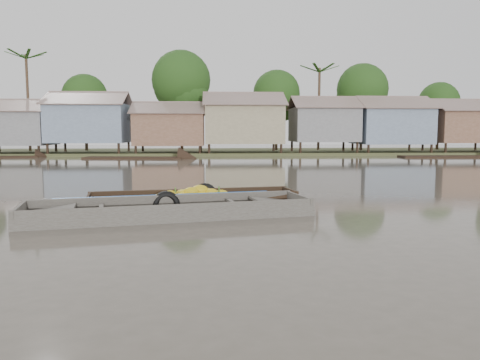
{
  "coord_description": "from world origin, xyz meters",
  "views": [
    {
      "loc": [
        -0.3,
        -10.92,
        2.07
      ],
      "look_at": [
        0.45,
        1.13,
        0.8
      ],
      "focal_mm": 35.0,
      "sensor_mm": 36.0,
      "label": 1
    }
  ],
  "objects": [
    {
      "name": "riverbank",
      "position": [
        3.03,
        31.86,
        3.07
      ],
      "size": [
        120.0,
        12.47,
        10.22
      ],
      "color": "#384723",
      "rests_on": "ground"
    },
    {
      "name": "ground",
      "position": [
        0.0,
        0.0,
        0.0
      ],
      "size": [
        120.0,
        120.0,
        0.0
      ],
      "primitive_type": "plane",
      "color": "#4C463A",
      "rests_on": "ground"
    },
    {
      "name": "distant_boats",
      "position": [
        6.44,
        23.14,
        -0.05
      ],
      "size": [
        46.64,
        15.83,
        0.35
      ],
      "color": "black",
      "rests_on": "ground"
    },
    {
      "name": "banana_boat",
      "position": [
        -0.86,
        1.95,
        0.15
      ],
      "size": [
        5.85,
        2.29,
        0.81
      ],
      "rotation": [
        0.0,
        0.0,
        0.17
      ],
      "color": "black",
      "rests_on": "ground"
    },
    {
      "name": "viewer_boat",
      "position": [
        -1.28,
        0.38,
        0.05
      ],
      "size": [
        7.06,
        3.17,
        0.55
      ],
      "rotation": [
        0.0,
        0.0,
        0.21
      ],
      "color": "#3B3632",
      "rests_on": "ground"
    }
  ]
}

